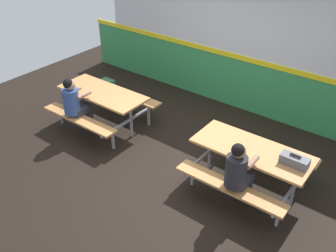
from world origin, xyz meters
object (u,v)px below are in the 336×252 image
at_px(toolbox_grey, 294,161).
at_px(backpack_dark, 108,89).
at_px(picnic_table_left, 103,99).
at_px(student_nearer, 75,102).
at_px(picnic_table_right, 251,157).
at_px(student_further, 238,171).

height_order(toolbox_grey, backpack_dark, toolbox_grey).
height_order(picnic_table_left, toolbox_grey, toolbox_grey).
distance_m(student_nearer, toolbox_grey, 4.01).
relative_size(picnic_table_left, student_nearer, 1.50).
height_order(picnic_table_right, student_nearer, student_nearer).
distance_m(student_nearer, backpack_dark, 1.65).
relative_size(toolbox_grey, backpack_dark, 0.91).
bearing_deg(student_nearer, picnic_table_right, 10.58).
bearing_deg(toolbox_grey, student_further, -135.86).
height_order(picnic_table_right, backpack_dark, picnic_table_right).
bearing_deg(student_further, toolbox_grey, 44.14).
bearing_deg(picnic_table_right, student_further, -83.04).
distance_m(picnic_table_left, student_nearer, 0.59).
bearing_deg(toolbox_grey, picnic_table_left, -179.02).
bearing_deg(student_further, student_nearer, -178.94).
xyz_separation_m(picnic_table_right, backpack_dark, (-3.95, 0.82, -0.36)).
bearing_deg(picnic_table_right, backpack_dark, 168.21).
bearing_deg(picnic_table_right, picnic_table_left, -178.89).
height_order(picnic_table_right, student_further, student_further).
bearing_deg(student_further, picnic_table_right, 96.96).
height_order(student_nearer, student_further, same).
xyz_separation_m(student_nearer, student_further, (3.38, 0.06, 0.00)).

